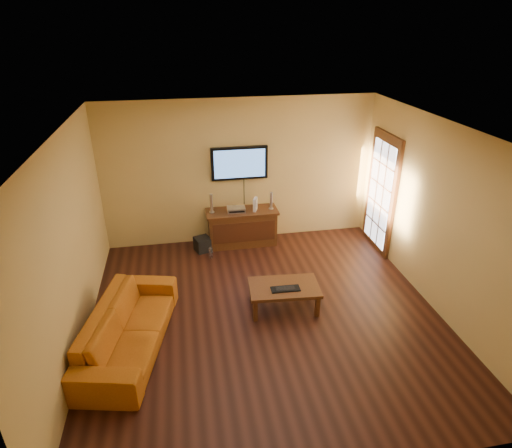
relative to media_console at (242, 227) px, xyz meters
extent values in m
plane|color=black|center=(0.00, -2.24, -0.35)|extent=(5.00, 5.00, 0.00)
plane|color=#D5B668|center=(0.00, 0.26, 1.00)|extent=(5.00, 0.00, 5.00)
plane|color=#D5B668|center=(-2.50, -2.24, 1.00)|extent=(0.00, 5.00, 5.00)
plane|color=#D5B668|center=(2.50, -2.24, 1.00)|extent=(0.00, 5.00, 5.00)
plane|color=white|center=(0.00, -2.24, 2.35)|extent=(5.00, 5.00, 0.00)
cube|color=#46240F|center=(2.46, -0.54, 0.70)|extent=(0.06, 1.02, 2.22)
cube|color=white|center=(2.43, -0.54, 0.70)|extent=(0.01, 0.79, 1.89)
cube|color=#46240F|center=(0.00, 0.01, -0.02)|extent=(1.25, 0.47, 0.65)
cube|color=black|center=(0.00, -0.24, 0.01)|extent=(1.15, 0.02, 0.39)
cube|color=#46240F|center=(0.00, 0.01, 0.32)|extent=(1.33, 0.51, 0.04)
cube|color=black|center=(0.00, 0.22, 1.19)|extent=(1.04, 0.07, 0.61)
cube|color=#4877BD|center=(0.00, 0.18, 1.19)|extent=(0.93, 0.01, 0.52)
cube|color=#46240F|center=(0.30, -2.12, 0.01)|extent=(1.06, 0.69, 0.05)
cube|color=#46240F|center=(-0.17, -2.33, -0.18)|extent=(0.06, 0.06, 0.34)
cube|color=#46240F|center=(0.73, -2.40, -0.18)|extent=(0.06, 0.06, 0.34)
cube|color=#46240F|center=(-0.13, -1.84, -0.18)|extent=(0.06, 0.06, 0.34)
cube|color=#46240F|center=(0.76, -1.91, -0.18)|extent=(0.06, 0.06, 0.34)
imported|color=#AE5B13|center=(-1.88, -2.56, 0.06)|extent=(1.06, 2.19, 0.82)
cylinder|color=silver|center=(-0.56, 0.02, 0.35)|extent=(0.10, 0.10, 0.01)
cylinder|color=silver|center=(-0.56, 0.02, 0.53)|extent=(0.06, 0.06, 0.35)
cylinder|color=silver|center=(0.55, -0.01, 0.35)|extent=(0.09, 0.09, 0.01)
cylinder|color=silver|center=(0.55, -0.01, 0.51)|extent=(0.05, 0.05, 0.32)
cube|color=silver|center=(-0.11, 0.00, 0.38)|extent=(0.34, 0.25, 0.08)
cube|color=white|center=(0.25, -0.03, 0.46)|extent=(0.12, 0.18, 0.24)
cube|color=black|center=(-0.77, -0.15, -0.21)|extent=(0.34, 0.34, 0.27)
cylinder|color=white|center=(-0.64, -0.44, -0.25)|extent=(0.08, 0.08, 0.20)
sphere|color=white|center=(-0.64, -0.44, -0.14)|extent=(0.04, 0.04, 0.04)
cube|color=black|center=(0.29, -2.20, 0.05)|extent=(0.42, 0.17, 0.02)
cube|color=black|center=(0.29, -2.20, 0.06)|extent=(0.28, 0.12, 0.01)
camera|label=1|loc=(-1.05, -7.18, 3.58)|focal=30.00mm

